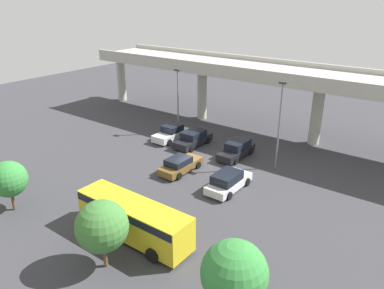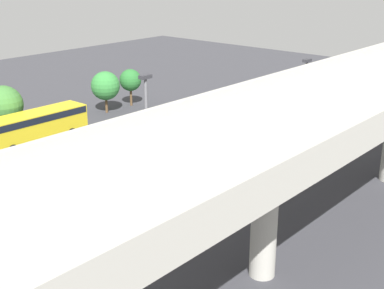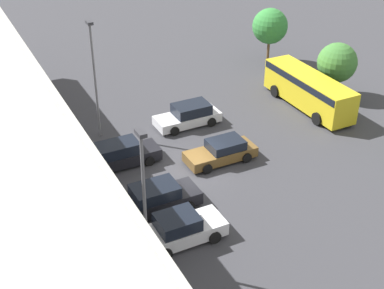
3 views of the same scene
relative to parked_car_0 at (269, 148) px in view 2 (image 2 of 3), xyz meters
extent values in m
plane|color=#38383D|center=(5.79, -3.80, -0.76)|extent=(96.58, 96.58, 0.00)
cube|color=#ADAAA0|center=(5.79, 8.40, 6.34)|extent=(45.07, 7.61, 0.90)
cube|color=#ADAAA0|center=(5.79, 4.74, 7.06)|extent=(45.07, 0.30, 0.55)
cylinder|color=#ADAAA0|center=(13.30, 8.40, 2.56)|extent=(1.21, 1.21, 6.65)
cube|color=silver|center=(0.00, -0.08, -0.20)|extent=(1.89, 4.54, 0.75)
cube|color=black|center=(0.00, 0.21, 0.54)|extent=(1.73, 2.14, 0.72)
cylinder|color=black|center=(0.96, -1.49, -0.42)|extent=(0.22, 0.69, 0.69)
cylinder|color=black|center=(-0.96, -1.49, -0.42)|extent=(0.22, 0.69, 0.69)
cylinder|color=black|center=(0.96, 1.33, -0.42)|extent=(0.22, 0.69, 0.69)
cylinder|color=black|center=(-0.96, 1.33, -0.42)|extent=(0.22, 0.69, 0.69)
cube|color=black|center=(3.02, 0.01, -0.21)|extent=(1.91, 4.85, 0.75)
cube|color=black|center=(3.02, 0.16, 0.51)|extent=(1.75, 2.57, 0.70)
cylinder|color=black|center=(4.00, -1.49, -0.44)|extent=(0.22, 0.65, 0.65)
cylinder|color=black|center=(2.05, -1.49, -0.44)|extent=(0.22, 0.65, 0.65)
cylinder|color=black|center=(4.00, 1.52, -0.44)|extent=(0.22, 0.65, 0.65)
cylinder|color=black|center=(2.05, 1.52, -0.44)|extent=(0.22, 0.65, 0.65)
cube|color=brown|center=(5.91, -5.69, -0.25)|extent=(1.81, 4.69, 0.66)
cube|color=black|center=(5.91, -6.06, 0.37)|extent=(1.66, 2.29, 0.60)
cylinder|color=black|center=(4.98, -4.23, -0.44)|extent=(0.22, 0.65, 0.65)
cylinder|color=black|center=(6.83, -4.23, -0.44)|extent=(0.22, 0.65, 0.65)
cylinder|color=black|center=(4.98, -7.14, -0.44)|extent=(0.22, 0.65, 0.65)
cylinder|color=black|center=(6.83, -7.14, -0.44)|extent=(0.22, 0.65, 0.65)
cube|color=black|center=(8.36, 0.15, -0.22)|extent=(1.75, 4.87, 0.74)
cube|color=black|center=(8.36, 0.48, 0.51)|extent=(1.61, 2.79, 0.73)
cylinder|color=black|center=(9.26, -1.36, -0.45)|extent=(0.22, 0.63, 0.63)
cylinder|color=black|center=(7.46, -1.36, -0.45)|extent=(0.22, 0.63, 0.63)
cylinder|color=black|center=(9.26, 1.65, -0.45)|extent=(0.22, 0.63, 0.63)
cylinder|color=black|center=(7.46, 1.65, -0.45)|extent=(0.22, 0.63, 0.63)
cube|color=silver|center=(11.26, -5.95, -0.25)|extent=(1.90, 4.78, 0.66)
cube|color=black|center=(11.26, -6.28, 0.46)|extent=(1.75, 2.59, 0.75)
cylinder|color=black|center=(10.29, -4.47, -0.43)|extent=(0.22, 0.67, 0.67)
cylinder|color=black|center=(12.23, -4.47, -0.43)|extent=(0.22, 0.67, 0.67)
cylinder|color=black|center=(10.29, -7.43, -0.43)|extent=(0.22, 0.67, 0.67)
cylinder|color=black|center=(12.23, -7.43, -0.43)|extent=(0.22, 0.67, 0.67)
cube|color=gold|center=(9.70, -15.55, 0.69)|extent=(8.66, 2.24, 2.37)
cube|color=black|center=(9.70, -15.55, 1.53)|extent=(8.49, 2.28, 0.52)
cylinder|color=black|center=(12.39, -14.41, -0.28)|extent=(0.96, 0.29, 0.96)
cylinder|color=black|center=(7.02, -14.41, -0.28)|extent=(0.96, 0.29, 0.96)
cylinder|color=black|center=(7.02, -16.69, -0.28)|extent=(0.96, 0.29, 0.96)
cylinder|color=slate|center=(-0.76, 2.22, 2.91)|extent=(0.16, 0.16, 7.34)
cube|color=#333338|center=(-0.76, 2.22, 6.67)|extent=(0.70, 0.35, 0.20)
cylinder|color=slate|center=(12.65, 0.23, 3.28)|extent=(0.16, 0.16, 8.07)
cube|color=#333338|center=(12.65, 0.23, 7.41)|extent=(0.70, 0.35, 0.20)
cylinder|color=brown|center=(-3.48, -18.73, 0.08)|extent=(0.24, 0.24, 1.68)
sphere|color=#286B2D|center=(-3.48, -18.73, 1.84)|extent=(2.17, 2.17, 2.17)
cylinder|color=brown|center=(-0.14, -18.58, -0.03)|extent=(0.24, 0.24, 1.46)
sphere|color=#337F38|center=(-0.14, -18.58, 1.86)|extent=(2.73, 2.73, 2.73)
cylinder|color=brown|center=(10.39, -18.68, 0.00)|extent=(0.24, 0.24, 1.52)
sphere|color=#3D7533|center=(10.39, -18.68, 2.09)|extent=(3.14, 3.14, 3.14)
camera|label=1|loc=(25.52, -30.18, 14.65)|focal=35.00mm
camera|label=2|loc=(31.79, 20.18, 13.28)|focal=50.00mm
camera|label=3|loc=(-19.57, 9.26, 17.94)|focal=50.00mm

